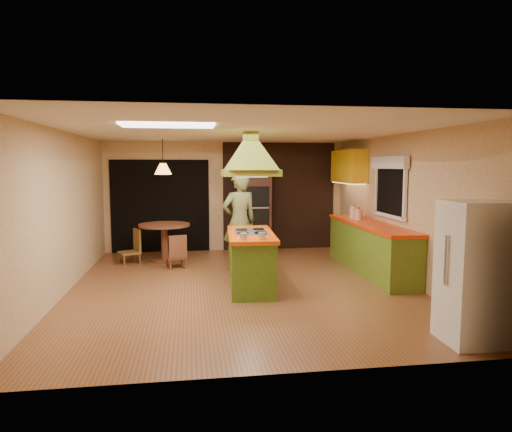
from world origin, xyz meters
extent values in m
plane|color=brown|center=(0.00, 0.00, 0.00)|extent=(6.50, 6.50, 0.00)
plane|color=beige|center=(0.00, 3.25, 1.25)|extent=(5.50, 0.00, 5.50)
plane|color=beige|center=(0.00, -3.25, 1.25)|extent=(5.50, 0.00, 5.50)
plane|color=beige|center=(-2.75, 0.00, 1.25)|extent=(0.00, 6.50, 6.50)
plane|color=beige|center=(2.75, 0.00, 1.25)|extent=(0.00, 6.50, 6.50)
plane|color=silver|center=(0.00, 0.00, 2.50)|extent=(6.50, 6.50, 0.00)
cube|color=#381E14|center=(1.25, 3.23, 1.25)|extent=(2.64, 0.03, 2.50)
cube|color=black|center=(-1.50, 3.23, 1.05)|extent=(2.20, 0.03, 2.10)
cube|color=olive|center=(2.45, 0.60, 0.43)|extent=(0.58, 3.00, 0.86)
cube|color=#E53807|center=(2.45, 0.60, 0.89)|extent=(0.62, 3.05, 0.06)
cube|color=yellow|center=(2.57, 2.20, 1.95)|extent=(0.34, 1.40, 0.70)
cube|color=black|center=(2.72, 0.40, 1.55)|extent=(0.03, 1.16, 0.96)
cube|color=white|center=(2.67, 0.40, 2.02)|extent=(0.10, 1.35, 0.22)
cube|color=white|center=(-1.10, -1.20, 2.48)|extent=(1.20, 0.60, 0.03)
cube|color=#51791E|center=(0.13, -0.12, 0.42)|extent=(0.77, 1.75, 0.84)
cube|color=#D74807|center=(0.13, -0.12, 0.87)|extent=(0.83, 1.83, 0.06)
cube|color=silver|center=(0.13, -0.12, 0.90)|extent=(0.56, 0.78, 0.02)
cube|color=olive|center=(0.13, -0.12, 1.85)|extent=(0.91, 0.67, 0.11)
pyramid|color=olive|center=(0.13, -0.12, 2.35)|extent=(0.91, 0.67, 0.45)
cube|color=olive|center=(0.13, -0.12, 2.43)|extent=(0.22, 0.22, 0.15)
imported|color=brown|center=(0.08, 1.13, 0.92)|extent=(0.77, 0.62, 1.85)
cube|color=white|center=(2.27, -2.77, 0.79)|extent=(0.67, 0.63, 1.59)
cube|color=#442216|center=(0.66, 2.95, 0.98)|extent=(0.67, 0.60, 1.97)
cube|color=black|center=(0.66, 2.65, 1.28)|extent=(0.51, 0.04, 0.45)
cube|color=black|center=(0.66, 2.65, 0.78)|extent=(0.51, 0.04, 0.45)
cylinder|color=brown|center=(-1.36, 2.14, 0.75)|extent=(1.04, 1.04, 0.05)
cylinder|color=brown|center=(-1.36, 2.14, 0.39)|extent=(0.14, 0.14, 0.73)
cylinder|color=brown|center=(-1.36, 2.14, 0.03)|extent=(0.58, 0.58, 0.05)
cone|color=#FF9E3F|center=(-1.36, 2.14, 1.90)|extent=(0.43, 0.43, 0.22)
cylinder|color=#FFEECD|center=(2.40, 1.35, 1.04)|extent=(0.20, 0.20, 0.23)
cylinder|color=#FFE6CD|center=(2.40, 1.09, 1.02)|extent=(0.15, 0.15, 0.21)
cylinder|color=beige|center=(2.40, 1.43, 1.00)|extent=(0.13, 0.13, 0.16)
camera|label=1|loc=(-0.83, -7.30, 1.96)|focal=32.00mm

